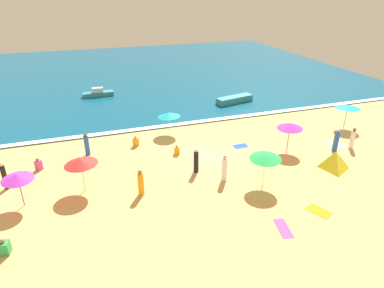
{
  "coord_description": "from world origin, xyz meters",
  "views": [
    {
      "loc": [
        -8.43,
        -21.18,
        11.81
      ],
      "look_at": [
        -1.16,
        0.48,
        0.8
      ],
      "focal_mm": 31.04,
      "sensor_mm": 36.0,
      "label": 1
    }
  ],
  "objects_px": {
    "beachgoer_0": "(224,169)",
    "small_boat_0": "(235,99)",
    "beachgoer_1": "(177,150)",
    "small_boat_1": "(98,93)",
    "beach_umbrella_5": "(348,107)",
    "beachgoer_3": "(87,145)",
    "beach_umbrella_1": "(266,157)",
    "beachgoer_9": "(38,165)",
    "beach_umbrella_3": "(17,177)",
    "beachgoer_12": "(141,183)",
    "beach_umbrella_4": "(290,126)",
    "beachgoer_11": "(353,139)",
    "beachgoer_6": "(336,141)",
    "beachgoer_5": "(196,161)",
    "beach_tent": "(334,159)",
    "beach_umbrella_2": "(81,161)",
    "beachgoer_10": "(4,247)",
    "beachgoer_8": "(136,141)",
    "beach_umbrella_0": "(169,115)",
    "beachgoer_7": "(4,176)"
  },
  "relations": [
    {
      "from": "beachgoer_7",
      "to": "beachgoer_12",
      "type": "relative_size",
      "value": 1.08
    },
    {
      "from": "beach_umbrella_5",
      "to": "beachgoer_12",
      "type": "height_order",
      "value": "beach_umbrella_5"
    },
    {
      "from": "beachgoer_10",
      "to": "beach_umbrella_2",
      "type": "bearing_deg",
      "value": 48.96
    },
    {
      "from": "beachgoer_0",
      "to": "small_boat_0",
      "type": "height_order",
      "value": "beachgoer_0"
    },
    {
      "from": "beach_umbrella_3",
      "to": "beachgoer_1",
      "type": "relative_size",
      "value": 2.93
    },
    {
      "from": "beachgoer_1",
      "to": "small_boat_0",
      "type": "xyz_separation_m",
      "value": [
        9.38,
        9.64,
        0.11
      ]
    },
    {
      "from": "beachgoer_3",
      "to": "small_boat_1",
      "type": "bearing_deg",
      "value": 82.73
    },
    {
      "from": "beachgoer_0",
      "to": "beachgoer_3",
      "type": "distance_m",
      "value": 10.78
    },
    {
      "from": "small_boat_0",
      "to": "beachgoer_11",
      "type": "bearing_deg",
      "value": -72.82
    },
    {
      "from": "beach_umbrella_5",
      "to": "beachgoer_8",
      "type": "relative_size",
      "value": 2.95
    },
    {
      "from": "beach_umbrella_4",
      "to": "small_boat_1",
      "type": "bearing_deg",
      "value": 124.55
    },
    {
      "from": "beach_umbrella_5",
      "to": "beachgoer_3",
      "type": "relative_size",
      "value": 1.43
    },
    {
      "from": "beach_umbrella_4",
      "to": "beach_tent",
      "type": "xyz_separation_m",
      "value": [
        1.62,
        -3.4,
        -1.45
      ]
    },
    {
      "from": "beach_umbrella_3",
      "to": "beach_umbrella_5",
      "type": "relative_size",
      "value": 0.86
    },
    {
      "from": "beach_umbrella_4",
      "to": "beachgoer_12",
      "type": "height_order",
      "value": "beach_umbrella_4"
    },
    {
      "from": "beachgoer_5",
      "to": "beachgoer_12",
      "type": "distance_m",
      "value": 4.41
    },
    {
      "from": "beach_umbrella_3",
      "to": "small_boat_0",
      "type": "distance_m",
      "value": 23.83
    },
    {
      "from": "beach_tent",
      "to": "beach_umbrella_1",
      "type": "bearing_deg",
      "value": -175.86
    },
    {
      "from": "beach_umbrella_2",
      "to": "beachgoer_7",
      "type": "relative_size",
      "value": 1.32
    },
    {
      "from": "beach_umbrella_2",
      "to": "small_boat_0",
      "type": "relative_size",
      "value": 0.57
    },
    {
      "from": "beach_umbrella_0",
      "to": "small_boat_1",
      "type": "bearing_deg",
      "value": 111.55
    },
    {
      "from": "beachgoer_1",
      "to": "beachgoer_6",
      "type": "bearing_deg",
      "value": -16.39
    },
    {
      "from": "beachgoer_5",
      "to": "beachgoer_6",
      "type": "bearing_deg",
      "value": -2.29
    },
    {
      "from": "beachgoer_1",
      "to": "beachgoer_10",
      "type": "height_order",
      "value": "beachgoer_10"
    },
    {
      "from": "beachgoer_12",
      "to": "beachgoer_1",
      "type": "bearing_deg",
      "value": 51.51
    },
    {
      "from": "beachgoer_10",
      "to": "beachgoer_12",
      "type": "relative_size",
      "value": 0.5
    },
    {
      "from": "beachgoer_0",
      "to": "beachgoer_7",
      "type": "bearing_deg",
      "value": 165.59
    },
    {
      "from": "beach_umbrella_0",
      "to": "small_boat_1",
      "type": "height_order",
      "value": "beach_umbrella_0"
    },
    {
      "from": "beach_umbrella_3",
      "to": "beachgoer_5",
      "type": "height_order",
      "value": "beach_umbrella_3"
    },
    {
      "from": "beach_umbrella_1",
      "to": "small_boat_0",
      "type": "distance_m",
      "value": 16.62
    },
    {
      "from": "beach_umbrella_3",
      "to": "beachgoer_5",
      "type": "xyz_separation_m",
      "value": [
        10.94,
        0.45,
        -1.11
      ]
    },
    {
      "from": "beachgoer_8",
      "to": "beach_umbrella_0",
      "type": "bearing_deg",
      "value": 24.43
    },
    {
      "from": "beachgoer_11",
      "to": "beachgoer_0",
      "type": "bearing_deg",
      "value": -174.07
    },
    {
      "from": "beachgoer_0",
      "to": "beachgoer_6",
      "type": "height_order",
      "value": "beachgoer_6"
    },
    {
      "from": "beachgoer_3",
      "to": "beachgoer_11",
      "type": "distance_m",
      "value": 20.72
    },
    {
      "from": "beach_tent",
      "to": "beachgoer_0",
      "type": "relative_size",
      "value": 1.35
    },
    {
      "from": "beachgoer_8",
      "to": "beachgoer_9",
      "type": "relative_size",
      "value": 0.96
    },
    {
      "from": "beach_umbrella_0",
      "to": "beachgoer_10",
      "type": "height_order",
      "value": "beach_umbrella_0"
    },
    {
      "from": "beachgoer_0",
      "to": "small_boat_1",
      "type": "relative_size",
      "value": 0.53
    },
    {
      "from": "beachgoer_0",
      "to": "beachgoer_1",
      "type": "xyz_separation_m",
      "value": [
        -1.91,
        4.67,
        -0.55
      ]
    },
    {
      "from": "beachgoer_5",
      "to": "small_boat_0",
      "type": "relative_size",
      "value": 0.4
    },
    {
      "from": "beach_umbrella_1",
      "to": "beachgoer_9",
      "type": "relative_size",
      "value": 3.13
    },
    {
      "from": "beachgoer_1",
      "to": "small_boat_1",
      "type": "height_order",
      "value": "small_boat_1"
    },
    {
      "from": "beach_umbrella_2",
      "to": "beach_umbrella_3",
      "type": "height_order",
      "value": "beach_umbrella_2"
    },
    {
      "from": "beach_umbrella_1",
      "to": "small_boat_0",
      "type": "xyz_separation_m",
      "value": [
        5.32,
        15.66,
        -1.64
      ]
    },
    {
      "from": "beach_umbrella_3",
      "to": "beachgoer_3",
      "type": "relative_size",
      "value": 1.23
    },
    {
      "from": "beachgoer_10",
      "to": "small_boat_1",
      "type": "relative_size",
      "value": 0.25
    },
    {
      "from": "beach_umbrella_3",
      "to": "beachgoer_12",
      "type": "relative_size",
      "value": 1.29
    },
    {
      "from": "beachgoer_3",
      "to": "beachgoer_12",
      "type": "xyz_separation_m",
      "value": [
        2.9,
        -6.6,
        -0.05
      ]
    },
    {
      "from": "beachgoer_9",
      "to": "beach_tent",
      "type": "bearing_deg",
      "value": -17.65
    }
  ]
}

